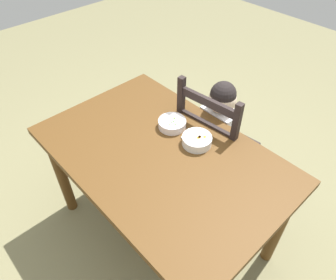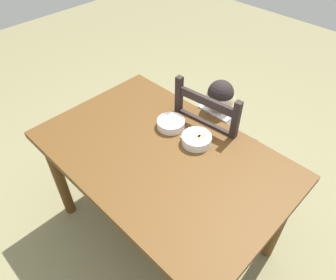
{
  "view_description": "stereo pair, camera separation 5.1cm",
  "coord_description": "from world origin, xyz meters",
  "px_view_note": "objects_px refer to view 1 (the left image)",
  "views": [
    {
      "loc": [
        0.88,
        -0.77,
        1.95
      ],
      "look_at": [
        -0.01,
        0.06,
        0.81
      ],
      "focal_mm": 33.49,
      "sensor_mm": 36.0,
      "label": 1
    },
    {
      "loc": [
        0.84,
        -0.8,
        1.95
      ],
      "look_at": [
        -0.01,
        0.06,
        0.81
      ],
      "focal_mm": 33.49,
      "sensor_mm": 36.0,
      "label": 2
    }
  ],
  "objects_px": {
    "bowl_of_peas": "(172,123)",
    "bowl_of_carrots": "(197,140)",
    "dining_chair": "(214,147)",
    "child_figure": "(216,128)",
    "dining_table": "(162,166)",
    "spoon": "(188,139)"
  },
  "relations": [
    {
      "from": "child_figure",
      "to": "bowl_of_carrots",
      "type": "distance_m",
      "value": 0.34
    },
    {
      "from": "child_figure",
      "to": "bowl_of_peas",
      "type": "xyz_separation_m",
      "value": [
        -0.1,
        -0.29,
        0.15
      ]
    },
    {
      "from": "spoon",
      "to": "bowl_of_carrots",
      "type": "bearing_deg",
      "value": 13.63
    },
    {
      "from": "child_figure",
      "to": "spoon",
      "type": "xyz_separation_m",
      "value": [
        0.04,
        -0.31,
        0.13
      ]
    },
    {
      "from": "bowl_of_peas",
      "to": "bowl_of_carrots",
      "type": "bearing_deg",
      "value": 0.02
    },
    {
      "from": "dining_chair",
      "to": "bowl_of_carrots",
      "type": "bearing_deg",
      "value": -72.78
    },
    {
      "from": "bowl_of_peas",
      "to": "spoon",
      "type": "distance_m",
      "value": 0.14
    },
    {
      "from": "dining_chair",
      "to": "bowl_of_peas",
      "type": "bearing_deg",
      "value": -109.15
    },
    {
      "from": "bowl_of_carrots",
      "to": "spoon",
      "type": "height_order",
      "value": "bowl_of_carrots"
    },
    {
      "from": "dining_table",
      "to": "bowl_of_peas",
      "type": "xyz_separation_m",
      "value": [
        -0.11,
        0.19,
        0.13
      ]
    },
    {
      "from": "dining_table",
      "to": "bowl_of_carrots",
      "type": "relative_size",
      "value": 8.33
    },
    {
      "from": "bowl_of_peas",
      "to": "bowl_of_carrots",
      "type": "xyz_separation_m",
      "value": [
        0.19,
        0.0,
        0.0
      ]
    },
    {
      "from": "child_figure",
      "to": "dining_table",
      "type": "bearing_deg",
      "value": -88.01
    },
    {
      "from": "bowl_of_peas",
      "to": "bowl_of_carrots",
      "type": "height_order",
      "value": "bowl_of_carrots"
    },
    {
      "from": "dining_table",
      "to": "child_figure",
      "type": "distance_m",
      "value": 0.48
    },
    {
      "from": "dining_chair",
      "to": "child_figure",
      "type": "distance_m",
      "value": 0.17
    },
    {
      "from": "bowl_of_carrots",
      "to": "dining_chair",
      "type": "bearing_deg",
      "value": 107.22
    },
    {
      "from": "dining_table",
      "to": "dining_chair",
      "type": "xyz_separation_m",
      "value": [
        -0.01,
        0.48,
        -0.18
      ]
    },
    {
      "from": "dining_table",
      "to": "bowl_of_carrots",
      "type": "bearing_deg",
      "value": 66.61
    },
    {
      "from": "child_figure",
      "to": "bowl_of_carrots",
      "type": "xyz_separation_m",
      "value": [
        0.1,
        -0.29,
        0.15
      ]
    },
    {
      "from": "child_figure",
      "to": "bowl_of_carrots",
      "type": "height_order",
      "value": "child_figure"
    },
    {
      "from": "dining_chair",
      "to": "bowl_of_carrots",
      "type": "distance_m",
      "value": 0.44
    }
  ]
}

